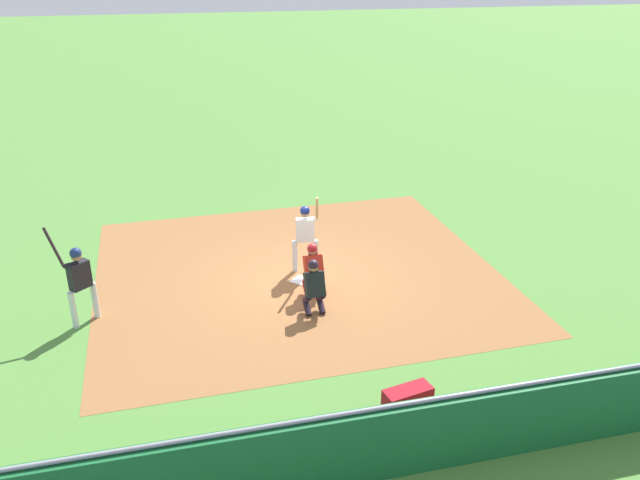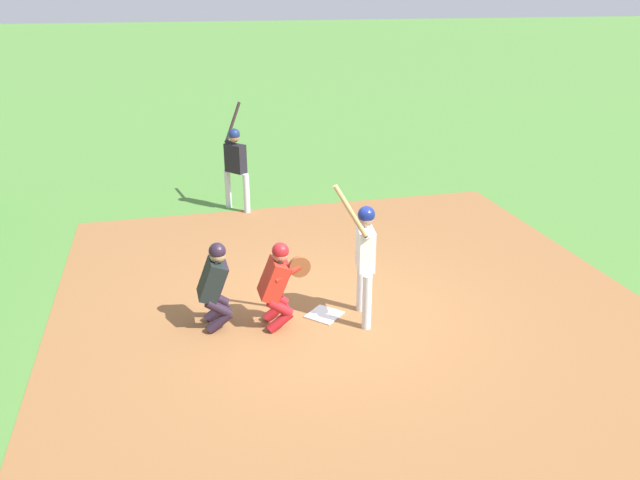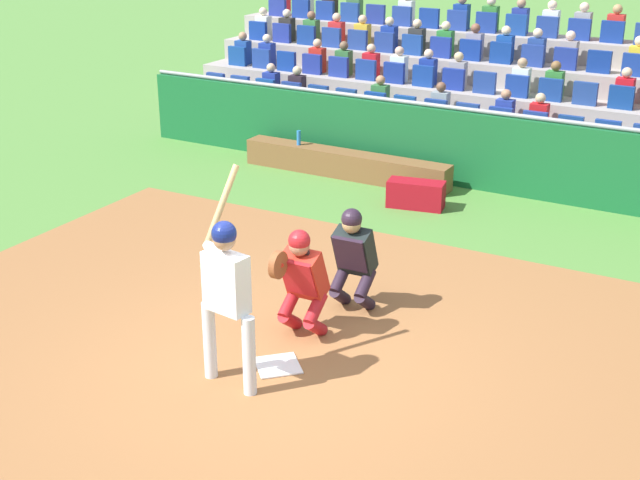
{
  "view_description": "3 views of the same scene",
  "coord_description": "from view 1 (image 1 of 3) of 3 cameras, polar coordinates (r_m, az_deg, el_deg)",
  "views": [
    {
      "loc": [
        -2.94,
        -13.7,
        7.35
      ],
      "look_at": [
        0.4,
        -0.25,
        1.17
      ],
      "focal_mm": 36.12,
      "sensor_mm": 36.0,
      "label": 1
    },
    {
      "loc": [
        7.83,
        -1.88,
        4.54
      ],
      "look_at": [
        -0.18,
        -0.03,
        1.14
      ],
      "focal_mm": 34.82,
      "sensor_mm": 36.0,
      "label": 2
    },
    {
      "loc": [
        -4.33,
        6.69,
        4.62
      ],
      "look_at": [
        0.12,
        -1.09,
        1.01
      ],
      "focal_mm": 49.39,
      "sensor_mm": 36.0,
      "label": 3
    }
  ],
  "objects": [
    {
      "name": "dugout_wall",
      "position": [
        10.23,
        6.67,
        -17.2
      ],
      "size": [
        13.64,
        0.24,
        1.32
      ],
      "color": "#155D2D",
      "rests_on": "ground_plane"
    },
    {
      "name": "home_plate_umpire",
      "position": [
        14.14,
        -0.53,
        -3.98
      ],
      "size": [
        0.47,
        0.47,
        1.3
      ],
      "color": "#261928",
      "rests_on": "ground_plane"
    },
    {
      "name": "water_bottle_on_bench",
      "position": [
        12.04,
        21.13,
        -12.12
      ],
      "size": [
        0.07,
        0.07,
        0.25
      ],
      "primitive_type": "cylinder",
      "color": "blue",
      "rests_on": "dugout_bench"
    },
    {
      "name": "home_plate_marker",
      "position": [
        15.82,
        -1.64,
        -3.6
      ],
      "size": [
        0.62,
        0.62,
        0.02
      ],
      "primitive_type": "cube",
      "rotation": [
        0.0,
        0.0,
        0.79
      ],
      "color": "white",
      "rests_on": "infield_dirt_patch"
    },
    {
      "name": "infield_dirt_patch",
      "position": [
        16.26,
        -2.02,
        -2.84
      ],
      "size": [
        9.95,
        9.06,
        0.01
      ],
      "primitive_type": "cube",
      "rotation": [
        0.0,
        0.0,
        0.02
      ],
      "color": "#925F36",
      "rests_on": "ground_plane"
    },
    {
      "name": "batter_at_plate",
      "position": [
        15.86,
        -1.28,
        0.76
      ],
      "size": [
        0.67,
        0.67,
        2.15
      ],
      "color": "silver",
      "rests_on": "ground_plane"
    },
    {
      "name": "catcher_crouching",
      "position": [
        14.92,
        -0.6,
        -2.35
      ],
      "size": [
        0.47,
        0.72,
        1.29
      ],
      "color": "#AB191F",
      "rests_on": "ground_plane"
    },
    {
      "name": "equipment_duffel_bag",
      "position": [
        11.71,
        7.76,
        -13.79
      ],
      "size": [
        0.92,
        0.52,
        0.42
      ],
      "primitive_type": "cube",
      "rotation": [
        0.0,
        0.0,
        0.2
      ],
      "color": "maroon",
      "rests_on": "ground_plane"
    },
    {
      "name": "on_deck_batter",
      "position": [
        14.52,
        -20.59,
        -3.07
      ],
      "size": [
        0.91,
        0.54,
        2.23
      ],
      "color": "silver",
      "rests_on": "ground_plane"
    },
    {
      "name": "dugout_bench",
      "position": [
        11.78,
        17.19,
        -14.48
      ],
      "size": [
        3.77,
        0.4,
        0.44
      ],
      "primitive_type": "cube",
      "color": "brown",
      "rests_on": "ground_plane"
    },
    {
      "name": "ground_plane",
      "position": [
        15.82,
        -1.64,
        -3.65
      ],
      "size": [
        160.0,
        160.0,
        0.0
      ],
      "primitive_type": "plane",
      "color": "#4E8337"
    }
  ]
}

